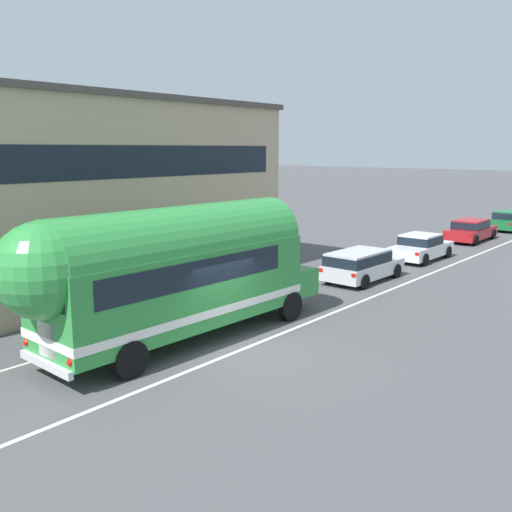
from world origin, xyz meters
The scene contains 8 objects.
ground_plane centered at (0.00, 0.00, 0.00)m, with size 300.00×300.00×0.00m, color #4C4C4F.
lane_markings centered at (-1.75, 12.00, 0.00)m, with size 3.92×80.00×0.01m.
roadside_building centered at (-12.77, 1.55, 3.92)m, with size 12.48×17.88×7.84m.
painted_bus centered at (-1.92, -0.96, 2.30)m, with size 2.78×11.16×4.12m.
car_lead centered at (-1.77, 9.94, 0.79)m, with size 2.04×4.29×1.37m.
car_second centered at (-1.82, 16.31, 0.73)m, with size 1.99×4.33×1.37m.
car_third centered at (-2.05, 24.28, 0.75)m, with size 1.98×4.77×1.37m.
car_fourth centered at (-1.75, 31.16, 0.74)m, with size 1.98×4.65×1.37m.
Camera 1 is at (10.44, -11.71, 5.77)m, focal length 39.71 mm.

